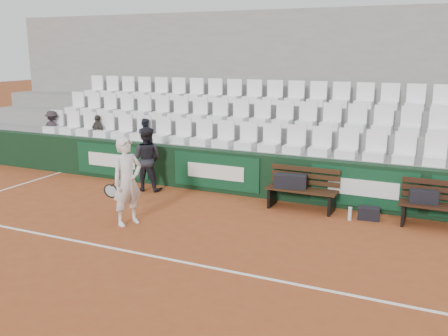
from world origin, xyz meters
TOP-DOWN VIEW (x-y plane):
  - ground at (0.00, 0.00)m, footprint 80.00×80.00m
  - court_baseline at (0.00, 0.00)m, footprint 18.00×0.06m
  - back_barrier at (0.07, 3.99)m, footprint 18.00×0.34m
  - grandstand_tier_front at (0.00, 4.62)m, footprint 18.00×0.95m
  - grandstand_tier_mid at (0.00, 5.58)m, footprint 18.00×0.95m
  - grandstand_tier_back at (0.00, 6.53)m, footprint 18.00×0.95m
  - grandstand_rear_wall at (0.00, 7.15)m, footprint 18.00×0.30m
  - seat_row_front at (0.00, 4.45)m, footprint 11.90×0.44m
  - seat_row_mid at (0.00, 5.40)m, footprint 11.90×0.44m
  - seat_row_back at (0.00, 6.35)m, footprint 11.90×0.44m
  - bench_left at (2.00, 3.44)m, footprint 1.50×0.56m
  - bench_right at (4.72, 3.42)m, footprint 1.50×0.56m
  - sports_bag_left at (1.75, 3.44)m, footprint 0.72×0.44m
  - sports_bag_right at (4.40, 3.47)m, footprint 0.55×0.31m
  - sports_bag_ground at (3.41, 3.38)m, footprint 0.44×0.30m
  - water_bottle_near at (1.28, 3.48)m, footprint 0.06×0.06m
  - water_bottle_far at (3.08, 3.17)m, footprint 0.07×0.07m
  - tennis_player at (-0.80, 1.15)m, footprint 0.80×0.74m
  - ball_kid at (-1.81, 3.36)m, footprint 0.84×0.70m
  - spectator_a at (-5.78, 4.50)m, footprint 0.71×0.43m
  - spectator_b at (-4.14, 4.50)m, footprint 0.65×0.43m
  - spectator_c at (-2.59, 4.50)m, footprint 0.51×0.41m

SIDE VIEW (x-z plane):
  - ground at x=0.00m, z-range 0.00..0.00m
  - court_baseline at x=0.00m, z-range 0.00..0.01m
  - water_bottle_near at x=1.28m, z-range 0.00..0.23m
  - sports_bag_ground at x=3.41m, z-range 0.00..0.25m
  - water_bottle_far at x=3.08m, z-range 0.00..0.27m
  - bench_left at x=2.00m, z-range 0.00..0.45m
  - bench_right at x=4.72m, z-range 0.00..0.45m
  - grandstand_tier_front at x=0.00m, z-range 0.00..1.00m
  - back_barrier at x=0.07m, z-range 0.00..1.00m
  - sports_bag_right at x=4.40m, z-range 0.45..0.69m
  - sports_bag_left at x=1.75m, z-range 0.45..0.74m
  - grandstand_tier_mid at x=0.00m, z-range 0.00..1.45m
  - ball_kid at x=-1.81m, z-range 0.00..1.55m
  - tennis_player at x=-0.80m, z-range 0.00..1.72m
  - grandstand_tier_back at x=0.00m, z-range 0.00..1.90m
  - seat_row_front at x=0.00m, z-range 1.00..1.63m
  - spectator_c at x=-2.59m, z-range 1.00..2.02m
  - spectator_b at x=-4.14m, z-range 1.00..2.03m
  - spectator_a at x=-5.78m, z-range 1.00..2.06m
  - seat_row_mid at x=0.00m, z-range 1.45..2.08m
  - grandstand_rear_wall at x=0.00m, z-range 0.00..4.40m
  - seat_row_back at x=0.00m, z-range 1.90..2.53m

